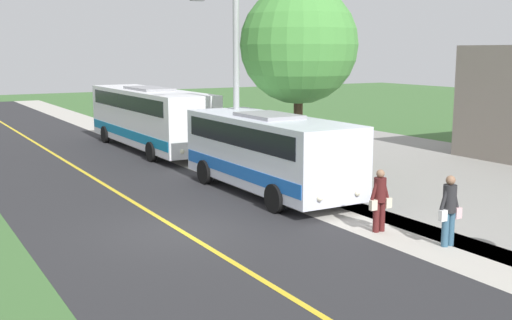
{
  "coord_description": "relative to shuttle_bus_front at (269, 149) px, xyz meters",
  "views": [
    {
      "loc": [
        6.67,
        15.6,
        4.9
      ],
      "look_at": [
        -3.5,
        -1.85,
        1.4
      ],
      "focal_mm": 44.36,
      "sensor_mm": 36.0,
      "label": 1
    }
  ],
  "objects": [
    {
      "name": "tree_curbside",
      "position": [
        -2.83,
        -2.39,
        3.59
      ],
      "size": [
        4.63,
        4.63,
        7.45
      ],
      "color": "#4C3826",
      "rests_on": "ground"
    },
    {
      "name": "street_light_pole",
      "position": [
        -0.3,
        -3.12,
        2.39
      ],
      "size": [
        1.97,
        0.24,
        7.04
      ],
      "color": "#9E9EA3",
      "rests_on": "ground"
    },
    {
      "name": "road_surface",
      "position": [
        4.57,
        2.82,
        -1.53
      ],
      "size": [
        8.0,
        100.0,
        0.01
      ],
      "primitive_type": "cube",
      "color": "#28282B",
      "rests_on": "ground"
    },
    {
      "name": "ground_plane",
      "position": [
        4.57,
        2.82,
        -1.53
      ],
      "size": [
        120.0,
        120.0,
        0.0
      ],
      "primitive_type": "plane",
      "color": "#3D6633"
    },
    {
      "name": "road_centre_line",
      "position": [
        4.57,
        2.82,
        -1.52
      ],
      "size": [
        0.16,
        100.0,
        0.0
      ],
      "primitive_type": "cube",
      "color": "gold",
      "rests_on": "ground"
    },
    {
      "name": "shuttle_bus_front",
      "position": [
        0.0,
        0.0,
        0.0
      ],
      "size": [
        2.78,
        8.06,
        2.77
      ],
      "color": "silver",
      "rests_on": "ground"
    },
    {
      "name": "transit_bus_rear",
      "position": [
        0.0,
        -11.39,
        0.18
      ],
      "size": [
        2.77,
        11.16,
        3.11
      ],
      "color": "white",
      "rests_on": "ground"
    },
    {
      "name": "pedestrian_with_bags",
      "position": [
        -0.76,
        7.51,
        -0.54
      ],
      "size": [
        0.72,
        0.34,
        1.83
      ],
      "color": "#335972",
      "rests_on": "ground"
    },
    {
      "name": "pedestrian_waiting",
      "position": [
        -0.11,
        5.64,
        -0.6
      ],
      "size": [
        0.72,
        0.34,
        1.74
      ],
      "color": "#4C1919",
      "rests_on": "ground"
    },
    {
      "name": "sidewalk",
      "position": [
        -0.63,
        2.82,
        -1.53
      ],
      "size": [
        2.4,
        100.0,
        0.01
      ],
      "primitive_type": "cube",
      "color": "#B2ADA3",
      "rests_on": "ground"
    }
  ]
}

